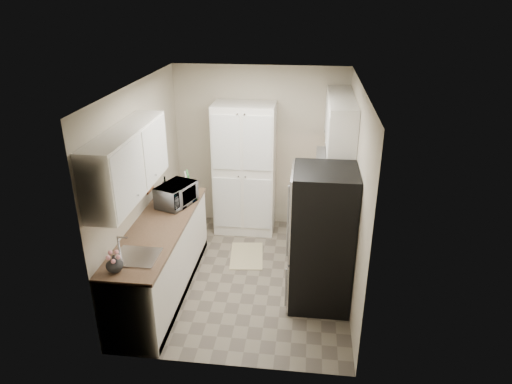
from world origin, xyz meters
TOP-DOWN VIEW (x-y plane):
  - ground at (0.00, 0.00)m, footprint 3.20×3.20m
  - room_shell at (-0.02, -0.01)m, footprint 2.64×3.24m
  - pantry_cabinet at (-0.20, 1.32)m, footprint 0.90×0.55m
  - base_cabinet_left at (-0.99, -0.43)m, footprint 0.60×2.30m
  - countertop_left at (-0.99, -0.43)m, footprint 0.63×2.33m
  - base_cabinet_right at (0.99, 1.19)m, footprint 0.60×0.80m
  - countertop_right at (0.99, 1.19)m, footprint 0.63×0.83m
  - electric_range at (0.97, 0.39)m, footprint 0.71×0.78m
  - refrigerator at (0.94, -0.41)m, footprint 0.70×0.72m
  - microwave at (-0.93, 0.15)m, footprint 0.50×0.60m
  - wine_bottle at (-1.14, 0.36)m, footprint 0.07×0.07m
  - flower_vase at (-1.11, -1.42)m, footprint 0.19×0.19m
  - cutting_board at (-0.85, 0.54)m, footprint 0.10×0.23m
  - toaster_oven at (0.95, 1.26)m, footprint 0.30×0.36m
  - fruit_basket at (0.93, 1.27)m, footprint 0.35×0.35m
  - kitchen_mat at (-0.06, 0.48)m, footprint 0.52×0.76m

SIDE VIEW (x-z plane):
  - ground at x=0.00m, z-range 0.00..0.00m
  - kitchen_mat at x=-0.06m, z-range 0.00..0.01m
  - base_cabinet_left at x=-0.99m, z-range 0.00..0.88m
  - base_cabinet_right at x=0.99m, z-range 0.00..0.88m
  - electric_range at x=0.97m, z-range -0.09..1.04m
  - refrigerator at x=0.94m, z-range 0.00..1.70m
  - countertop_left at x=-0.99m, z-range 0.88..0.92m
  - countertop_right at x=0.99m, z-range 0.88..0.92m
  - pantry_cabinet at x=-0.20m, z-range 0.00..2.00m
  - flower_vase at x=-1.11m, z-range 0.92..1.10m
  - toaster_oven at x=0.95m, z-range 0.92..1.11m
  - wine_bottle at x=-1.14m, z-range 0.92..1.19m
  - microwave at x=-0.93m, z-range 0.92..1.20m
  - cutting_board at x=-0.85m, z-range 0.92..1.22m
  - fruit_basket at x=0.93m, z-range 1.11..1.22m
  - room_shell at x=-0.02m, z-range 0.37..2.89m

